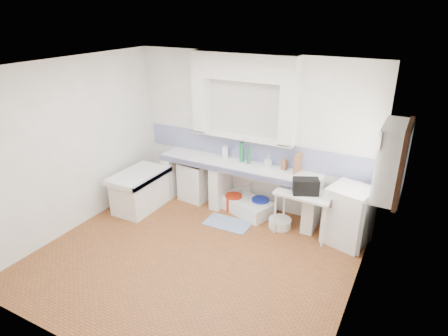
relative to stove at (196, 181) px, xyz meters
The scene contains 36 objects.
floor 2.02m from the stove, 59.72° to the right, with size 4.50×4.50×0.00m, color brown.
ceiling 3.14m from the stove, 59.72° to the right, with size 4.50×4.50×0.00m, color white.
wall_back 1.46m from the stove, 15.78° to the left, with size 4.50×4.50×0.00m, color white.
wall_front 3.98m from the stove, 74.91° to the right, with size 4.50×4.50×0.00m, color white.
wall_left 2.36m from the stove, 126.01° to the right, with size 4.50×4.50×0.00m, color white.
wall_right 3.82m from the stove, 27.83° to the right, with size 4.50×4.50×0.00m, color white.
alcove_mass 2.38m from the stove, ahead, with size 1.90×0.25×0.45m, color white.
window_frame 3.68m from the stove, ahead, with size 0.35×0.86×1.06m, color #381F12.
lace_valance 3.69m from the stove, ahead, with size 0.01×0.84×0.24m, color white.
counter_slab 1.02m from the stove, ahead, with size 3.00×0.60×0.08m, color white.
counter_lip 1.07m from the stove, 18.21° to the right, with size 3.00×0.04×0.10m, color navy.
counter_pier_left 0.50m from the stove, behind, with size 0.20×0.55×0.82m, color white.
counter_pier_mid 0.55m from the stove, ahead, with size 0.20×0.55×0.82m, color white.
counter_pier_right 2.30m from the stove, ahead, with size 0.20×0.55×0.82m, color white.
peninsula_top 1.11m from the stove, 130.50° to the right, with size 0.70×1.10×0.08m, color white.
peninsula_base 1.08m from the stove, 130.50° to the right, with size 0.60×1.00×0.62m, color white.
peninsula_lip 0.94m from the stove, 114.23° to the right, with size 0.04×1.10×0.10m, color navy.
backsplash 1.27m from the stove, 14.98° to the left, with size 4.27×0.03×0.40m, color navy.
stove is the anchor object (origin of this frame).
sink 1.13m from the stove, ahead, with size 0.97×0.52×0.23m, color white.
side_table 2.24m from the stove, ahead, with size 0.90×0.50×0.04m, color white.
fridge 2.93m from the stove, ahead, with size 0.61×0.61×0.94m, color white.
bucket_red 0.89m from the stove, ahead, with size 0.31×0.31×0.29m, color #B6260C.
bucket_orange 1.12m from the stove, ahead, with size 0.28×0.28×0.26m, color orange.
bucket_blue 1.37m from the stove, ahead, with size 0.31×0.31×0.29m, color #1325AD.
basin_white 1.88m from the stove, ahead, with size 0.39×0.39×0.15m, color white.
water_bottle_a 0.93m from the stove, ahead, with size 0.08×0.08×0.30m, color silver.
water_bottle_b 1.28m from the stove, ahead, with size 0.07×0.07×0.28m, color silver.
black_bag 2.32m from the stove, ahead, with size 0.40×0.23×0.25m, color black.
green_bottle_a 1.16m from the stove, ahead, with size 0.08×0.08×0.36m, color #1D6D3D.
green_bottle_b 1.27m from the stove, ahead, with size 0.06×0.06×0.29m, color #1D6D3D.
knife_block 1.83m from the stove, ahead, with size 0.09×0.07×0.18m, color #95613B.
cutting_board 2.08m from the stove, ahead, with size 0.02×0.25×0.34m, color #95613B.
paper_towel 0.87m from the stove, 13.08° to the left, with size 0.11×0.11×0.23m, color white.
soap_bottle 1.57m from the stove, ahead, with size 0.10×0.10×0.21m, color white.
rug 1.21m from the stove, 30.23° to the right, with size 0.79×0.45×0.01m, color #385A9A.
Camera 1 is at (2.71, -4.09, 3.50)m, focal length 31.27 mm.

